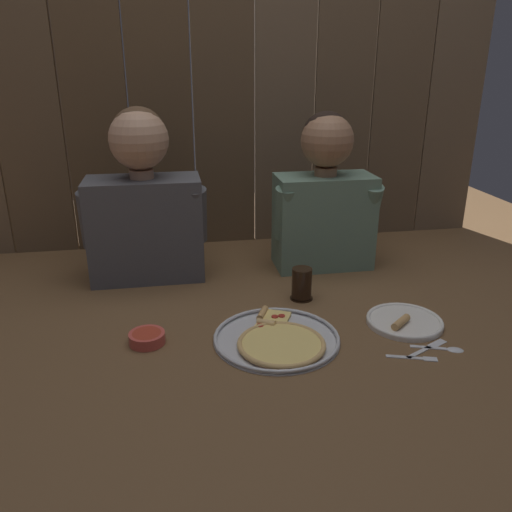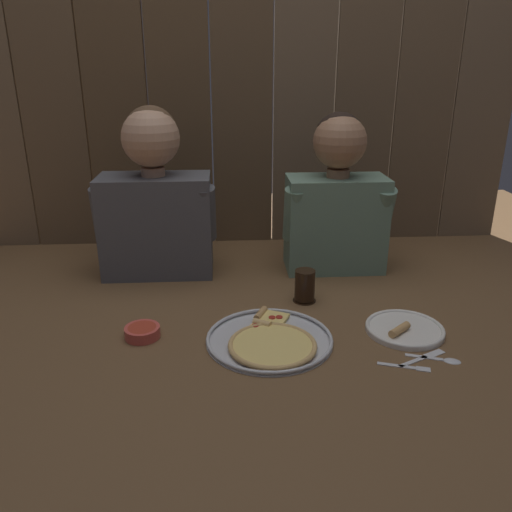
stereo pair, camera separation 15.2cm
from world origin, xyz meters
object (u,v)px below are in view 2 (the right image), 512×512
at_px(dinner_plate, 405,329).
at_px(drinking_glass, 305,286).
at_px(dipping_bowl, 142,331).
at_px(diner_right, 337,197).
at_px(diner_left, 155,197).
at_px(pizza_tray, 270,340).

relative_size(dinner_plate, drinking_glass, 2.11).
bearing_deg(dipping_bowl, diner_right, 36.87).
bearing_deg(dipping_bowl, diner_left, 90.45).
bearing_deg(drinking_glass, diner_right, 61.43).
bearing_deg(pizza_tray, drinking_glass, 62.85).
distance_m(pizza_tray, dinner_plate, 0.39).
xyz_separation_m(dinner_plate, dipping_bowl, (-0.74, 0.02, 0.01)).
xyz_separation_m(pizza_tray, drinking_glass, (0.13, 0.26, 0.04)).
xyz_separation_m(pizza_tray, diner_right, (0.28, 0.54, 0.26)).
height_order(dipping_bowl, diner_left, diner_left).
bearing_deg(diner_left, dinner_plate, -33.68).
relative_size(dinner_plate, diner_right, 0.39).
bearing_deg(dinner_plate, dipping_bowl, 178.60).
bearing_deg(pizza_tray, diner_right, 62.12).
height_order(dinner_plate, dipping_bowl, dinner_plate).
distance_m(dinner_plate, dipping_bowl, 0.74).
bearing_deg(diner_left, pizza_tray, -56.40).
bearing_deg(dinner_plate, diner_right, 101.83).
relative_size(drinking_glass, dipping_bowl, 1.07).
bearing_deg(drinking_glass, pizza_tray, -117.15).
relative_size(diner_left, diner_right, 1.04).
height_order(dinner_plate, diner_left, diner_left).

